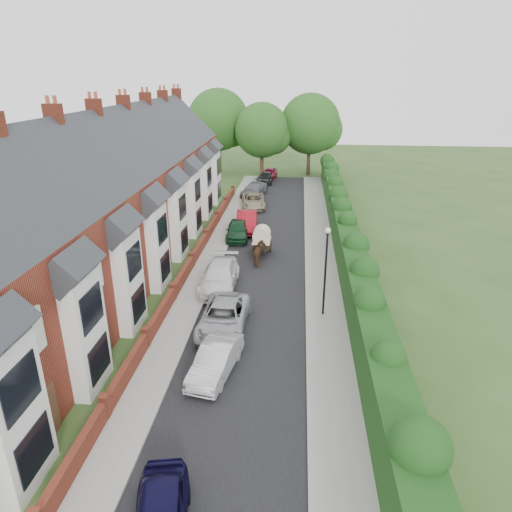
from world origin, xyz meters
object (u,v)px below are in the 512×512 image
Objects in this scene: lamppost at (326,261)px; horse at (259,254)px; car_green at (237,230)px; car_white at (219,276)px; car_black at (266,178)px; car_grey at (254,189)px; horse_cart at (262,238)px; car_silver_a at (216,360)px; car_red at (247,221)px; car_beige at (253,201)px; car_silver_b at (224,317)px.

lamppost is 8.51m from horse.
car_green is 5.68m from horse.
car_white is 1.32× the size of car_black.
horse_cart reaches higher than car_grey.
car_green is (-1.40, 17.93, 0.06)m from car_silver_a.
car_red is 1.61× the size of horse_cart.
car_black is (0.77, 6.28, -0.03)m from car_grey.
horse is at bearing -81.70° from car_red.
horse is (1.87, -14.52, 0.11)m from car_beige.
car_silver_a is (-5.00, -5.73, -2.62)m from lamppost.
car_beige is 4.70m from car_grey.
car_red reaches higher than car_black.
horse reaches higher than car_silver_a.
car_silver_a is 0.85× the size of car_red.
car_green reaches higher than car_silver_b.
car_silver_b is at bearing -92.63° from car_red.
car_silver_b is 23.48m from car_beige.
lamppost is 1.06× the size of car_grey.
car_beige is 1.63× the size of horse_cart.
car_white is 9.20m from car_green.
car_red is 2.61× the size of horse.
lamppost is 6.17m from car_silver_b.
car_silver_a is at bearing -92.34° from car_red.
horse is (1.09, 8.95, 0.07)m from car_silver_b.
car_grey is (0.00, 14.00, -0.02)m from car_green.
lamppost is at bearing -81.34° from car_black.
car_white is (-1.06, 4.96, 0.05)m from car_silver_b.
car_silver_a is 14.75m from horse_cart.
car_green is 9.32m from car_beige.
horse is (2.15, 3.98, 0.02)m from car_white.
lamppost is at bearing -66.32° from car_green.
horse reaches higher than car_silver_b.
car_white is 4.53m from horse.
car_white reaches higher than car_green.
car_white is 29.48m from car_black.
car_silver_b is at bearing -73.99° from car_grey.
car_red is (0.41, 11.41, 0.03)m from car_white.
car_green is at bearing -107.67° from car_red.
car_silver_a is at bearing -95.30° from car_beige.
car_silver_a is 8.83m from car_white.
car_grey reaches higher than car_beige.
car_silver_b is 1.20× the size of car_green.
car_red is (-0.65, 16.37, 0.08)m from car_silver_b.
car_silver_b is 5.07m from car_white.
car_beige is (-0.12, 7.10, -0.12)m from car_red.
car_silver_a is at bearing -82.38° from car_white.
car_silver_b is 2.77× the size of horse.
car_black is at bearing -89.66° from horse.
horse is 0.62× the size of horse_cart.
car_white is 1.75× the size of horse_cart.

